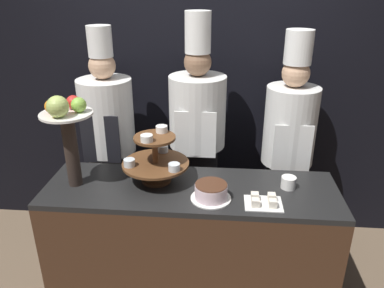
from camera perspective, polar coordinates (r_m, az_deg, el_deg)
wall_back at (r=3.02m, az=1.39°, el=11.31°), size 10.00×0.06×2.80m
buffet_counter at (r=2.57m, az=-0.20°, el=-15.01°), size 1.82×0.56×0.87m
tiered_stand at (r=2.34m, az=-5.59°, el=-2.10°), size 0.42×0.42×0.35m
fruit_pedestal at (r=2.31m, az=-18.49°, el=2.70°), size 0.31×0.31×0.60m
cake_round at (r=2.19m, az=2.91°, el=-7.29°), size 0.24×0.24×0.10m
cup_white at (r=2.38m, az=14.49°, el=-5.70°), size 0.09×0.09×0.07m
cake_square_tray at (r=2.20m, az=10.84°, el=-8.57°), size 0.21×0.17×0.05m
chef_left at (r=2.90m, az=-12.57°, el=1.16°), size 0.40×0.40×1.77m
chef_center_left at (r=2.77m, az=0.74°, el=1.43°), size 0.41×0.41×1.87m
chef_center_right at (r=2.82m, az=14.43°, el=0.21°), size 0.37×0.37×1.75m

